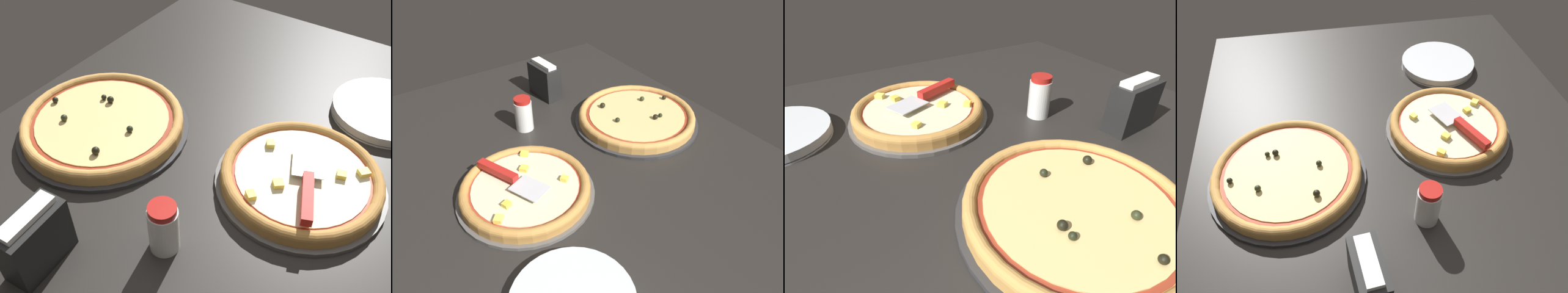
{
  "view_description": "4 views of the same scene",
  "coord_description": "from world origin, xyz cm",
  "views": [
    {
      "loc": [
        -63.66,
        -34.09,
        73.59
      ],
      "look_at": [
        -1.08,
        8.38,
        3.0
      ],
      "focal_mm": 42.0,
      "sensor_mm": 36.0,
      "label": 1
    },
    {
      "loc": [
        73.45,
        -44.12,
        72.1
      ],
      "look_at": [
        -1.08,
        8.38,
        3.0
      ],
      "focal_mm": 35.0,
      "sensor_mm": 36.0,
      "label": 2
    },
    {
      "loc": [
        26.79,
        55.57,
        40.3
      ],
      "look_at": [
        -1.08,
        8.38,
        3.0
      ],
      "focal_mm": 28.0,
      "sensor_mm": 36.0,
      "label": 3
    },
    {
      "loc": [
        -74.39,
        21.79,
        78.73
      ],
      "look_at": [
        -1.08,
        8.38,
        3.0
      ],
      "focal_mm": 35.0,
      "sensor_mm": 36.0,
      "label": 4
    }
  ],
  "objects": [
    {
      "name": "napkin_holder",
      "position": [
        -40.1,
        16.28,
        6.43
      ],
      "size": [
        13.4,
        7.19,
        13.48
      ],
      "color": "black",
      "rests_on": "ground_plane"
    },
    {
      "name": "plate_stack",
      "position": [
        37.9,
        -22.75,
        1.4
      ],
      "size": [
        25.82,
        25.82,
        2.8
      ],
      "color": "silver",
      "rests_on": "ground_plane"
    },
    {
      "name": "pizza_front",
      "position": [
        3.96,
        -15.28,
        2.69
      ],
      "size": [
        34.42,
        34.42,
        3.68
      ],
      "color": "#B77F3D",
      "rests_on": "pizza_pan_front"
    },
    {
      "name": "pizza_back",
      "position": [
        -6.13,
        32.04,
        2.68
      ],
      "size": [
        39.03,
        39.03,
        4.33
      ],
      "color": "#C68E47",
      "rests_on": "pizza_pan_back"
    },
    {
      "name": "pizza_pan_back",
      "position": [
        -6.12,
        32.04,
        0.5
      ],
      "size": [
        41.52,
        41.52,
        1.0
      ],
      "primitive_type": "cylinder",
      "color": "#2D2D30",
      "rests_on": "ground_plane"
    },
    {
      "name": "serving_spatula",
      "position": [
        -1.26,
        -18.61,
        5.5
      ],
      "size": [
        21.77,
        12.31,
        2.0
      ],
      "color": "silver",
      "rests_on": "pizza_front"
    },
    {
      "name": "pizza_pan_front",
      "position": [
        3.97,
        -15.27,
        0.5
      ],
      "size": [
        36.62,
        36.62,
        1.0
      ],
      "primitive_type": "cylinder",
      "color": "#565451",
      "rests_on": "ground_plane"
    },
    {
      "name": "ground_plane",
      "position": [
        0.0,
        0.0,
        -1.8
      ],
      "size": [
        145.98,
        117.3,
        3.6
      ],
      "primitive_type": "cube",
      "color": "black"
    },
    {
      "name": "parmesan_shaker",
      "position": [
        -24.77,
        -0.59,
        5.63
      ],
      "size": [
        5.81,
        5.81,
        11.44
      ],
      "color": "white",
      "rests_on": "ground_plane"
    }
  ]
}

